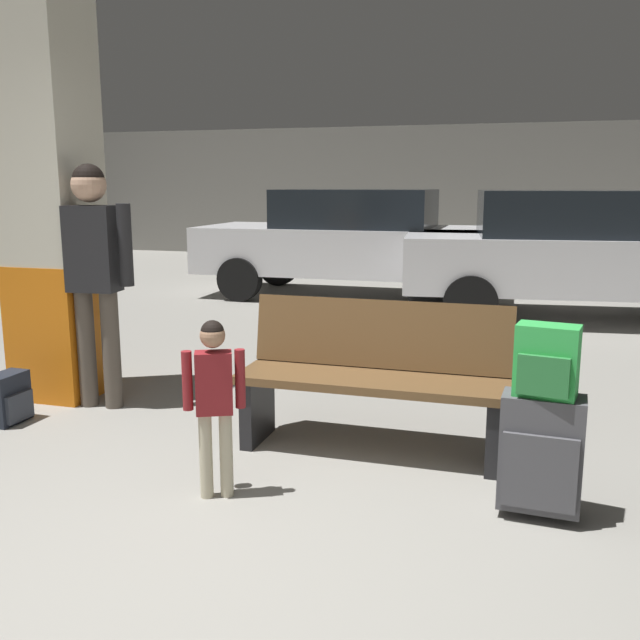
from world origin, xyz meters
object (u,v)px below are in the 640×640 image
backpack_bright (547,362)px  adult (93,260)px  suitcase (541,453)px  backpack_dark_floor (9,399)px  parked_car_near (579,251)px  child (214,390)px  bench (374,378)px  parked_car_far (349,240)px  structural_pillar (51,188)px

backpack_bright → adult: size_ratio=0.20×
suitcase → backpack_dark_floor: bearing=173.2°
backpack_dark_floor → parked_car_near: 6.36m
child → bench: bearing=54.5°
child → backpack_dark_floor: (-1.82, 0.64, -0.40)m
backpack_bright → parked_car_near: bearing=84.9°
bench → backpack_dark_floor: size_ratio=4.71×
child → adult: bearing=141.6°
parked_car_near → bench: bearing=-106.8°
backpack_bright → suitcase: bearing=25.1°
backpack_dark_floor → parked_car_far: bearing=81.6°
bench → adult: (-2.06, 0.25, 0.62)m
child → parked_car_near: bearing=69.9°
suitcase → backpack_bright: size_ratio=1.78×
bench → child: (-0.63, -0.88, 0.13)m
adult → structural_pillar: bearing=157.2°
structural_pillar → parked_car_near: 5.90m
suitcase → backpack_bright: backpack_bright is taller
bench → suitcase: size_ratio=2.65×
parked_car_far → parked_car_near: bearing=-16.3°
suitcase → adult: bearing=163.5°
backpack_bright → structural_pillar: bearing=162.6°
parked_car_far → adult: bearing=-95.1°
bench → backpack_bright: (0.95, -0.65, 0.33)m
structural_pillar → parked_car_near: size_ratio=0.73×
adult → backpack_dark_floor: bearing=-128.5°
child → parked_car_far: (-0.95, 6.52, 0.24)m
suitcase → parked_car_near: size_ratio=0.14×
bench → parked_car_far: parked_car_far is taller
bench → child: 1.09m
structural_pillar → backpack_bright: (3.46, -1.08, -0.78)m
backpack_dark_floor → bench: bearing=5.6°
structural_pillar → bench: bearing=-9.9°
backpack_dark_floor → suitcase: bearing=-6.8°
adult → parked_car_far: adult is taller
backpack_bright → adult: (-3.01, 0.89, 0.29)m
suitcase → parked_car_near: bearing=84.9°
child → adult: 1.89m
child → adult: adult is taller
backpack_dark_floor → structural_pillar: bearing=95.1°
parked_car_near → parked_car_far: (-3.01, 0.88, 0.00)m
bench → parked_car_far: bearing=105.6°
bench → adult: size_ratio=0.93×
backpack_dark_floor → parked_car_near: bearing=52.2°
parked_car_near → parked_car_far: bearing=163.7°
suitcase → adult: (-3.01, 0.89, 0.74)m
child → structural_pillar: bearing=144.9°
adult → child: bearing=-38.4°
suitcase → child: 1.62m
structural_pillar → parked_car_near: (3.94, 4.33, -0.75)m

